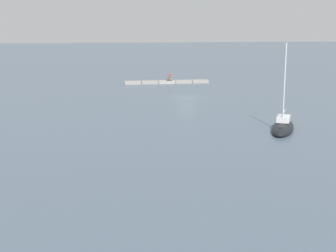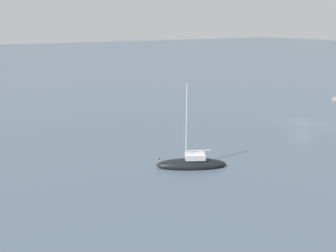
{
  "view_description": "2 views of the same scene",
  "coord_description": "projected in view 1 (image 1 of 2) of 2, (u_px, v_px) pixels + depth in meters",
  "views": [
    {
      "loc": [
        14.54,
        71.0,
        10.65
      ],
      "look_at": [
        6.89,
        24.5,
        0.88
      ],
      "focal_mm": 51.62,
      "sensor_mm": 36.0,
      "label": 1
    },
    {
      "loc": [
        -32.62,
        43.37,
        14.75
      ],
      "look_at": [
        2.65,
        23.04,
        2.27
      ],
      "focal_mm": 35.79,
      "sensor_mm": 36.0,
      "label": 2
    }
  ],
  "objects": [
    {
      "name": "ground_plane",
      "position": [
        187.0,
        98.0,
        73.08
      ],
      "size": [
        500.0,
        500.0,
        0.0
      ],
      "primitive_type": "plane",
      "color": "#475666"
    },
    {
      "name": "seawall_pier",
      "position": [
        167.0,
        82.0,
        91.45
      ],
      "size": [
        16.05,
        1.81,
        0.54
      ],
      "color": "gray",
      "rests_on": "ground_plane"
    },
    {
      "name": "umbrella_open_red",
      "position": [
        169.0,
        75.0,
        91.2
      ],
      "size": [
        1.16,
        1.16,
        1.26
      ],
      "color": "black",
      "rests_on": "seawall_pier"
    },
    {
      "name": "person_seated_brown_right",
      "position": [
        168.0,
        79.0,
        91.22
      ],
      "size": [
        0.41,
        0.62,
        0.73
      ],
      "rotation": [
        0.0,
        0.0,
        0.05
      ],
      "color": "#1E2333",
      "rests_on": "seawall_pier"
    },
    {
      "name": "person_seated_grey_left",
      "position": [
        171.0,
        79.0,
        91.45
      ],
      "size": [
        0.41,
        0.62,
        0.73
      ],
      "rotation": [
        0.0,
        0.0,
        0.05
      ],
      "color": "#1E2333",
      "rests_on": "seawall_pier"
    },
    {
      "name": "sailboat_black_near",
      "position": [
        283.0,
        127.0,
        50.04
      ],
      "size": [
        5.34,
        7.64,
        9.41
      ],
      "rotation": [
        0.0,
        0.0,
        5.81
      ],
      "color": "black",
      "rests_on": "ground_plane"
    }
  ]
}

